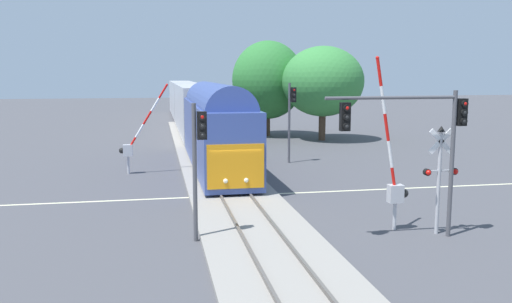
{
  "coord_description": "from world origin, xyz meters",
  "views": [
    {
      "loc": [
        -3.67,
        -25.91,
        6.1
      ],
      "look_at": [
        1.47,
        1.42,
        2.0
      ],
      "focal_mm": 37.41,
      "sensor_mm": 36.0,
      "label": 1
    }
  ],
  "objects_px": {
    "traffic_signal_median": "(198,150)",
    "commuter_train": "(193,107)",
    "crossing_gate_far": "(132,143)",
    "crossing_gate_near": "(394,178)",
    "traffic_signal_near_right": "(417,127)",
    "oak_far_right": "(323,82)",
    "elm_centre_background": "(268,80)",
    "traffic_signal_far_side": "(291,110)",
    "crossing_signal_mast": "(440,169)"
  },
  "relations": [
    {
      "from": "crossing_signal_mast",
      "to": "traffic_signal_near_right",
      "type": "bearing_deg",
      "value": -162.12
    },
    {
      "from": "traffic_signal_median",
      "to": "traffic_signal_near_right",
      "type": "xyz_separation_m",
      "value": [
        7.81,
        -1.19,
        0.77
      ]
    },
    {
      "from": "traffic_signal_median",
      "to": "traffic_signal_near_right",
      "type": "distance_m",
      "value": 7.93
    },
    {
      "from": "crossing_gate_near",
      "to": "traffic_signal_near_right",
      "type": "height_order",
      "value": "crossing_gate_near"
    },
    {
      "from": "crossing_gate_far",
      "to": "traffic_signal_far_side",
      "type": "relative_size",
      "value": 1.0
    },
    {
      "from": "traffic_signal_median",
      "to": "traffic_signal_far_side",
      "type": "bearing_deg",
      "value": 64.85
    },
    {
      "from": "crossing_gate_far",
      "to": "oak_far_right",
      "type": "distance_m",
      "value": 21.61
    },
    {
      "from": "traffic_signal_near_right",
      "to": "oak_far_right",
      "type": "xyz_separation_m",
      "value": [
        5.63,
        28.8,
        1.19
      ]
    },
    {
      "from": "crossing_gate_far",
      "to": "traffic_signal_median",
      "type": "height_order",
      "value": "crossing_gate_far"
    },
    {
      "from": "crossing_gate_near",
      "to": "traffic_signal_near_right",
      "type": "bearing_deg",
      "value": -78.49
    },
    {
      "from": "crossing_signal_mast",
      "to": "traffic_signal_median",
      "type": "xyz_separation_m",
      "value": [
        -8.99,
        0.81,
        0.85
      ]
    },
    {
      "from": "crossing_gate_near",
      "to": "traffic_signal_median",
      "type": "relative_size",
      "value": 1.33
    },
    {
      "from": "commuter_train",
      "to": "traffic_signal_near_right",
      "type": "distance_m",
      "value": 35.89
    },
    {
      "from": "crossing_gate_near",
      "to": "elm_centre_background",
      "type": "height_order",
      "value": "elm_centre_background"
    },
    {
      "from": "commuter_train",
      "to": "crossing_gate_far",
      "type": "bearing_deg",
      "value": -104.33
    },
    {
      "from": "traffic_signal_near_right",
      "to": "oak_far_right",
      "type": "bearing_deg",
      "value": 78.93
    },
    {
      "from": "crossing_gate_near",
      "to": "oak_far_right",
      "type": "distance_m",
      "value": 28.41
    },
    {
      "from": "traffic_signal_median",
      "to": "crossing_signal_mast",
      "type": "bearing_deg",
      "value": -5.13
    },
    {
      "from": "oak_far_right",
      "to": "commuter_train",
      "type": "bearing_deg",
      "value": 149.44
    },
    {
      "from": "crossing_gate_far",
      "to": "traffic_signal_near_right",
      "type": "distance_m",
      "value": 18.74
    },
    {
      "from": "elm_centre_background",
      "to": "traffic_signal_median",
      "type": "bearing_deg",
      "value": -106.21
    },
    {
      "from": "crossing_gate_near",
      "to": "traffic_signal_median",
      "type": "bearing_deg",
      "value": -179.9
    },
    {
      "from": "crossing_gate_near",
      "to": "elm_centre_background",
      "type": "bearing_deg",
      "value": 86.93
    },
    {
      "from": "traffic_signal_far_side",
      "to": "oak_far_right",
      "type": "relative_size",
      "value": 0.64
    },
    {
      "from": "crossing_signal_mast",
      "to": "elm_centre_background",
      "type": "height_order",
      "value": "elm_centre_background"
    },
    {
      "from": "commuter_train",
      "to": "traffic_signal_median",
      "type": "bearing_deg",
      "value": -93.71
    },
    {
      "from": "crossing_gate_far",
      "to": "traffic_signal_near_right",
      "type": "xyz_separation_m",
      "value": [
        10.76,
        -15.16,
        2.29
      ]
    },
    {
      "from": "crossing_gate_near",
      "to": "traffic_signal_median",
      "type": "height_order",
      "value": "crossing_gate_near"
    },
    {
      "from": "oak_far_right",
      "to": "traffic_signal_near_right",
      "type": "bearing_deg",
      "value": -101.07
    },
    {
      "from": "crossing_signal_mast",
      "to": "elm_centre_background",
      "type": "distance_m",
      "value": 32.83
    },
    {
      "from": "crossing_gate_near",
      "to": "traffic_signal_median",
      "type": "distance_m",
      "value": 7.67
    },
    {
      "from": "traffic_signal_near_right",
      "to": "traffic_signal_far_side",
      "type": "relative_size",
      "value": 1.01
    },
    {
      "from": "crossing_gate_near",
      "to": "crossing_gate_far",
      "type": "relative_size",
      "value": 1.23
    },
    {
      "from": "traffic_signal_near_right",
      "to": "elm_centre_background",
      "type": "relative_size",
      "value": 0.6
    },
    {
      "from": "crossing_gate_near",
      "to": "commuter_train",
      "type": "bearing_deg",
      "value": 98.87
    },
    {
      "from": "crossing_gate_far",
      "to": "traffic_signal_near_right",
      "type": "height_order",
      "value": "traffic_signal_near_right"
    },
    {
      "from": "traffic_signal_far_side",
      "to": "oak_far_right",
      "type": "height_order",
      "value": "oak_far_right"
    },
    {
      "from": "crossing_signal_mast",
      "to": "elm_centre_background",
      "type": "relative_size",
      "value": 0.45
    },
    {
      "from": "commuter_train",
      "to": "crossing_gate_near",
      "type": "relative_size",
      "value": 9.02
    },
    {
      "from": "traffic_signal_median",
      "to": "commuter_train",
      "type": "bearing_deg",
      "value": 86.29
    },
    {
      "from": "traffic_signal_far_side",
      "to": "elm_centre_background",
      "type": "height_order",
      "value": "elm_centre_background"
    },
    {
      "from": "commuter_train",
      "to": "elm_centre_background",
      "type": "height_order",
      "value": "elm_centre_background"
    },
    {
      "from": "traffic_signal_far_side",
      "to": "oak_far_right",
      "type": "distance_m",
      "value": 13.02
    },
    {
      "from": "commuter_train",
      "to": "elm_centre_background",
      "type": "xyz_separation_m",
      "value": [
        7.05,
        -2.35,
        2.7
      ]
    },
    {
      "from": "commuter_train",
      "to": "traffic_signal_far_side",
      "type": "xyz_separation_m",
      "value": [
        5.35,
        -18.12,
        0.92
      ]
    },
    {
      "from": "crossing_gate_far",
      "to": "traffic_signal_near_right",
      "type": "relative_size",
      "value": 1.0
    },
    {
      "from": "crossing_signal_mast",
      "to": "traffic_signal_median",
      "type": "height_order",
      "value": "traffic_signal_median"
    },
    {
      "from": "traffic_signal_far_side",
      "to": "commuter_train",
      "type": "bearing_deg",
      "value": 106.44
    },
    {
      "from": "crossing_gate_far",
      "to": "traffic_signal_far_side",
      "type": "xyz_separation_m",
      "value": [
        10.53,
        2.14,
        1.78
      ]
    },
    {
      "from": "crossing_gate_near",
      "to": "traffic_signal_far_side",
      "type": "relative_size",
      "value": 1.24
    }
  ]
}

